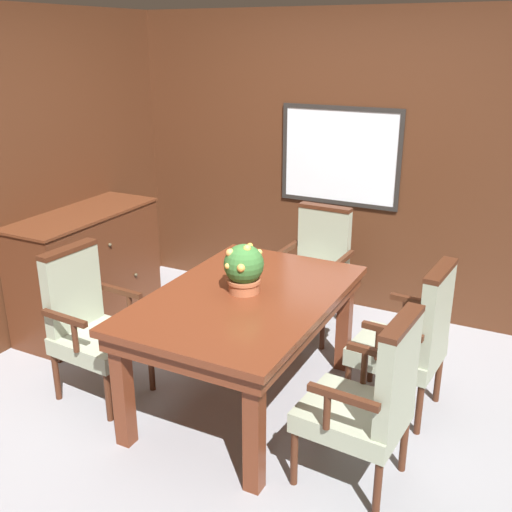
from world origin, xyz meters
TOP-DOWN VIEW (x-y plane):
  - ground_plane at (0.00, 0.00)m, footprint 14.00×14.00m
  - wall_back at (-0.00, 1.88)m, footprint 7.20×0.08m
  - dining_table at (0.01, 0.09)m, footprint 1.04×1.58m
  - chair_head_far at (0.01, 1.29)m, footprint 0.53×0.53m
  - chair_right_near at (0.92, -0.29)m, footprint 0.55×0.54m
  - chair_right_far at (0.95, 0.47)m, footprint 0.55×0.54m
  - chair_left_near at (-0.93, -0.25)m, footprint 0.55×0.54m
  - potted_plant at (-0.01, 0.13)m, footprint 0.24×0.25m
  - sideboard_cabinet at (-1.65, 0.53)m, footprint 0.53×1.28m

SIDE VIEW (x-z plane):
  - ground_plane at x=0.00m, z-range 0.00..0.00m
  - sideboard_cabinet at x=-1.65m, z-range 0.00..0.94m
  - chair_head_far at x=0.01m, z-range 0.02..1.00m
  - chair_right_near at x=0.92m, z-range 0.02..1.00m
  - chair_right_far at x=0.95m, z-range 0.02..1.00m
  - chair_left_near at x=-0.93m, z-range 0.02..1.00m
  - dining_table at x=0.01m, z-range 0.28..1.03m
  - potted_plant at x=-0.01m, z-range 0.75..1.07m
  - wall_back at x=0.00m, z-range 0.00..2.45m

